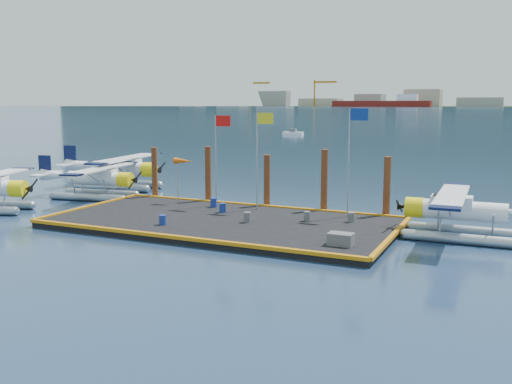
# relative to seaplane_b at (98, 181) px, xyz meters

# --- Properties ---
(ground) EXTENTS (4000.00, 4000.00, 0.00)m
(ground) POSITION_rel_seaplane_b_xyz_m (13.01, -4.50, -1.40)
(ground) COLOR navy
(ground) RESTS_ON ground
(dock) EXTENTS (20.00, 10.00, 0.40)m
(dock) POSITION_rel_seaplane_b_xyz_m (13.01, -4.50, -1.20)
(dock) COLOR black
(dock) RESTS_ON ground
(dock_bumpers) EXTENTS (20.25, 10.25, 0.18)m
(dock_bumpers) POSITION_rel_seaplane_b_xyz_m (13.01, -4.50, -0.91)
(dock_bumpers) COLOR #BF740B
(dock_bumpers) RESTS_ON dock
(seaplane_b) EXTENTS (8.31, 9.09, 3.22)m
(seaplane_b) POSITION_rel_seaplane_b_xyz_m (0.00, 0.00, 0.00)
(seaplane_b) COLOR #949BA1
(seaplane_b) RESTS_ON ground
(seaplane_c) EXTENTS (9.17, 10.11, 3.58)m
(seaplane_c) POSITION_rel_seaplane_b_xyz_m (-1.43, 4.78, 0.16)
(seaplane_c) COLOR #949BA1
(seaplane_c) RESTS_ON ground
(seaplane_d) EXTENTS (8.26, 9.09, 3.24)m
(seaplane_d) POSITION_rel_seaplane_b_xyz_m (25.98, -2.21, 0.01)
(seaplane_d) COLOR #949BA1
(seaplane_d) RESTS_ON ground
(drum_0) EXTENTS (0.41, 0.41, 0.58)m
(drum_0) POSITION_rel_seaplane_b_xyz_m (12.00, -2.61, -0.71)
(drum_0) COLOR navy
(drum_0) RESTS_ON dock
(drum_1) EXTENTS (0.42, 0.42, 0.60)m
(drum_1) POSITION_rel_seaplane_b_xyz_m (14.69, -4.65, -0.70)
(drum_1) COLOR #545458
(drum_1) RESTS_ON dock
(drum_2) EXTENTS (0.40, 0.40, 0.56)m
(drum_2) POSITION_rel_seaplane_b_xyz_m (17.71, -2.87, -0.72)
(drum_2) COLOR #545458
(drum_2) RESTS_ON dock
(drum_3) EXTENTS (0.40, 0.40, 0.56)m
(drum_3) POSITION_rel_seaplane_b_xyz_m (10.63, -7.25, -0.72)
(drum_3) COLOR navy
(drum_3) RESTS_ON dock
(drum_4) EXTENTS (0.40, 0.40, 0.56)m
(drum_4) POSITION_rel_seaplane_b_xyz_m (20.12, -2.07, -0.72)
(drum_4) COLOR #545458
(drum_4) RESTS_ON dock
(drum_5) EXTENTS (0.43, 0.43, 0.61)m
(drum_5) POSITION_rel_seaplane_b_xyz_m (10.61, -1.25, -0.70)
(drum_5) COLOR navy
(drum_5) RESTS_ON dock
(crate) EXTENTS (1.20, 0.80, 0.60)m
(crate) POSITION_rel_seaplane_b_xyz_m (21.11, -7.56, -0.70)
(crate) COLOR #545458
(crate) RESTS_ON dock
(flagpole_red) EXTENTS (1.14, 0.08, 6.00)m
(flagpole_red) POSITION_rel_seaplane_b_xyz_m (10.72, -0.70, 2.99)
(flagpole_red) COLOR #95979E
(flagpole_red) RESTS_ON dock
(flagpole_yellow) EXTENTS (1.14, 0.08, 6.20)m
(flagpole_yellow) POSITION_rel_seaplane_b_xyz_m (13.71, -0.70, 3.11)
(flagpole_yellow) COLOR #95979E
(flagpole_yellow) RESTS_ON dock
(flagpole_blue) EXTENTS (1.14, 0.08, 6.50)m
(flagpole_blue) POSITION_rel_seaplane_b_xyz_m (19.71, -0.70, 3.28)
(flagpole_blue) COLOR #95979E
(flagpole_blue) RESTS_ON dock
(windsock) EXTENTS (1.40, 0.44, 3.12)m
(windsock) POSITION_rel_seaplane_b_xyz_m (7.98, -0.70, 1.83)
(windsock) COLOR #95979E
(windsock) RESTS_ON dock
(piling_0) EXTENTS (0.44, 0.44, 4.00)m
(piling_0) POSITION_rel_seaplane_b_xyz_m (4.51, 0.90, 0.60)
(piling_0) COLOR #4E2416
(piling_0) RESTS_ON ground
(piling_1) EXTENTS (0.44, 0.44, 4.20)m
(piling_1) POSITION_rel_seaplane_b_xyz_m (9.01, 0.90, 0.70)
(piling_1) COLOR #4E2416
(piling_1) RESTS_ON ground
(piling_2) EXTENTS (0.44, 0.44, 3.80)m
(piling_2) POSITION_rel_seaplane_b_xyz_m (13.51, 0.90, 0.50)
(piling_2) COLOR #4E2416
(piling_2) RESTS_ON ground
(piling_3) EXTENTS (0.44, 0.44, 4.30)m
(piling_3) POSITION_rel_seaplane_b_xyz_m (17.51, 0.90, 0.75)
(piling_3) COLOR #4E2416
(piling_3) RESTS_ON ground
(piling_4) EXTENTS (0.44, 0.44, 4.00)m
(piling_4) POSITION_rel_seaplane_b_xyz_m (21.51, 0.90, 0.60)
(piling_4) COLOR #4E2416
(piling_4) RESTS_ON ground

